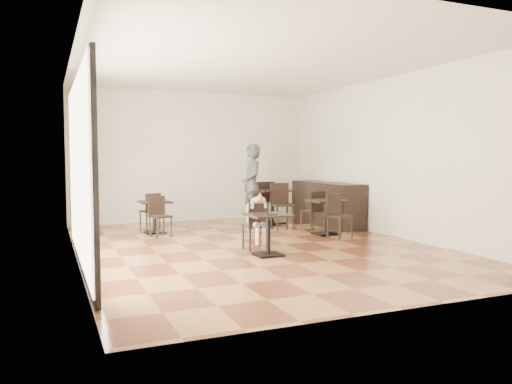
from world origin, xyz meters
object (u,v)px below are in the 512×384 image
chair_left_b (160,217)px  chair_back_b (282,205)px  chair_left_a (150,211)px  child_table (268,235)px  cafe_table_back (272,207)px  chair_back_a (263,201)px  chair_mid_b (340,216)px  adult_patron (252,186)px  cafe_table_mid (325,217)px  child (255,220)px  chair_mid_a (312,211)px  child_chair (255,226)px  cafe_table_left (155,217)px

chair_left_b → chair_back_b: bearing=-8.7°
chair_left_a → child_table: bearing=92.1°
child_table → cafe_table_back: size_ratio=0.82×
chair_left_b → chair_back_a: 3.23m
chair_mid_b → chair_left_b: size_ratio=1.07×
adult_patron → chair_left_b: (-2.23, -0.62, -0.54)m
chair_left_a → chair_left_b: bearing=74.1°
cafe_table_mid → child: bearing=-153.3°
child_table → cafe_table_mid: 2.53m
chair_mid_a → chair_mid_b: bearing=79.2°
chair_back_b → child_chair: bearing=-119.3°
child → cafe_table_mid: (1.99, 1.00, -0.15)m
child → chair_back_b: 2.92m
cafe_table_mid → chair_back_b: chair_back_b is taller
chair_mid_a → chair_back_a: size_ratio=0.88×
child_chair → chair_mid_a: bearing=-142.1°
cafe_table_mid → chair_back_a: chair_back_a is taller
child_chair → cafe_table_back: bearing=-119.7°
child → chair_mid_a: bearing=37.9°
chair_back_a → child_chair: bearing=70.1°
cafe_table_left → chair_mid_b: (3.19, -2.12, 0.10)m
child_table → adult_patron: 3.41m
cafe_table_back → chair_left_a: cafe_table_back is taller
cafe_table_back → chair_back_a: chair_back_a is taller
chair_mid_a → child: bearing=27.2°
adult_patron → chair_left_b: size_ratio=2.34×
cafe_table_mid → chair_left_a: 3.83m
chair_mid_b → chair_left_a: (-3.19, 2.67, -0.03)m
cafe_table_left → chair_left_b: (0.00, -0.55, 0.07)m
chair_left_a → child: bearing=95.0°
cafe_table_back → chair_left_a: size_ratio=1.02×
child → adult_patron: bearing=68.7°
child → chair_back_a: 3.88m
child → adult_patron: 2.87m
child_chair → chair_left_b: bearing=-59.4°
chair_mid_b → chair_back_a: bearing=85.1°
child_chair → cafe_table_mid: bearing=-153.3°
cafe_table_left → chair_mid_a: bearing=-17.8°
chair_left_a → adult_patron: bearing=151.8°
child → chair_left_b: 2.36m
child_table → cafe_table_left: size_ratio=1.01×
chair_mid_a → chair_back_b: (-0.31, 0.84, 0.06)m
chair_back_a → chair_mid_b: bearing=101.6°
cafe_table_back → chair_back_a: size_ratio=0.83×
child_table → chair_back_a: (1.68, 4.04, 0.16)m
cafe_table_mid → chair_back_b: bearing=102.6°
child_chair → cafe_table_back: (1.68, 2.94, 0.01)m
chair_back_a → chair_back_b: size_ratio=1.00×
cafe_table_left → child: bearing=-65.1°
chair_left_b → child_chair: bearing=-75.4°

